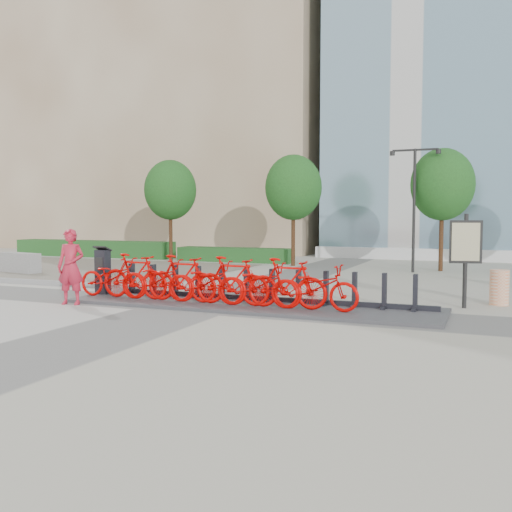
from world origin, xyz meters
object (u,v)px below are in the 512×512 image
at_px(bike_0, 113,277).
at_px(construction_barrel, 499,287).
at_px(map_sign, 466,246).
at_px(worker_red, 71,267).
at_px(jersey_barrier, 20,263).
at_px(kiosk, 103,271).

xyz_separation_m(bike_0, construction_barrel, (9.76, 3.05, -0.17)).
xyz_separation_m(bike_0, map_sign, (8.95, 2.20, 0.93)).
height_order(worker_red, jersey_barrier, worker_red).
bearing_deg(bike_0, construction_barrel, -72.63).
distance_m(worker_red, map_sign, 10.02).
xyz_separation_m(jersey_barrier, map_sign, (17.15, -2.67, 1.15)).
distance_m(worker_red, jersey_barrier, 9.75).
bearing_deg(jersey_barrier, construction_barrel, 5.13).
relative_size(kiosk, jersey_barrier, 0.66).
relative_size(kiosk, worker_red, 0.70).
bearing_deg(worker_red, map_sign, 5.77).
bearing_deg(bike_0, map_sign, -76.18).
height_order(worker_red, construction_barrel, worker_red).
bearing_deg(map_sign, kiosk, 178.14).
height_order(kiosk, jersey_barrier, kiosk).
height_order(bike_0, construction_barrel, bike_0).
height_order(bike_0, worker_red, worker_red).
relative_size(kiosk, construction_barrel, 1.50).
relative_size(worker_red, jersey_barrier, 0.95).
height_order(jersey_barrier, map_sign, map_sign).
height_order(kiosk, map_sign, map_sign).
distance_m(jersey_barrier, map_sign, 17.40).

